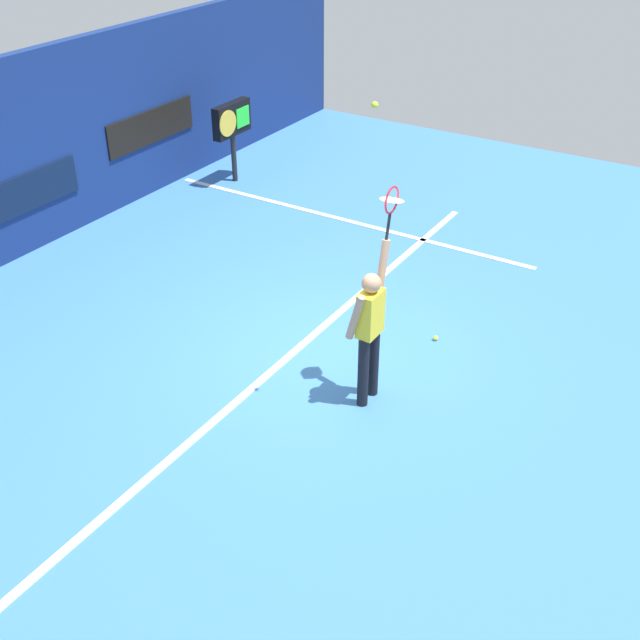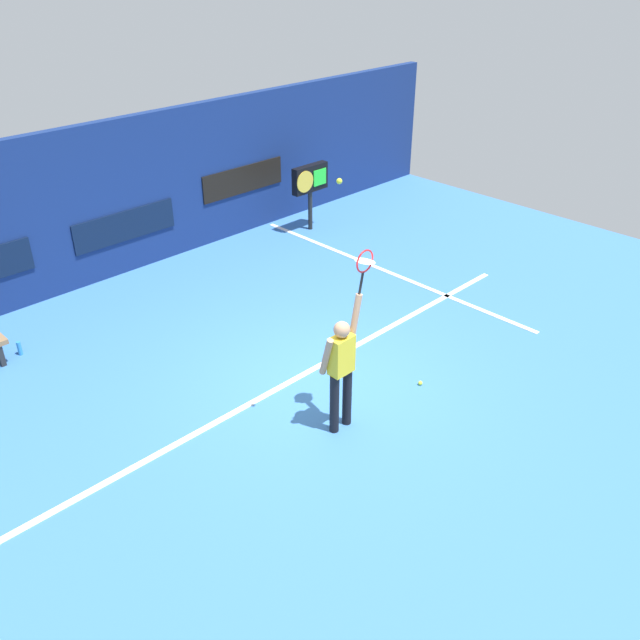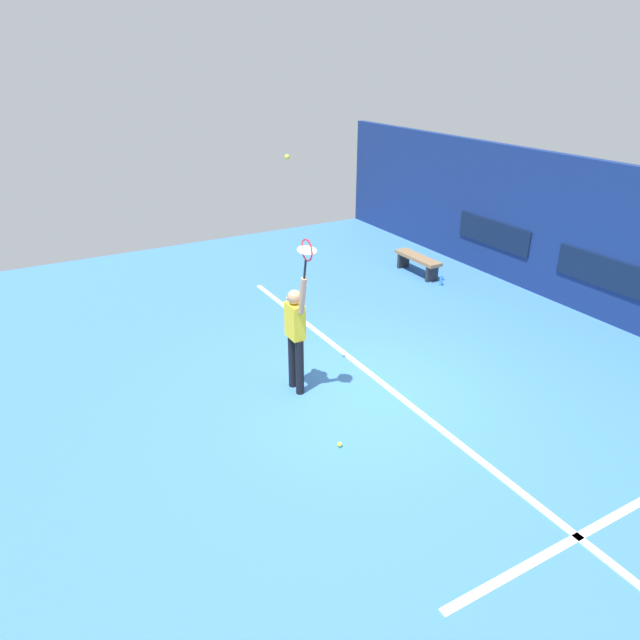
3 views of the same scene
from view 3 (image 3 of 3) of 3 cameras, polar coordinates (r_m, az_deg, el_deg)
name	(u,v)px [view 3 (image 3 of 3)]	position (r m, az deg, el deg)	size (l,w,h in m)	color
ground_plane	(362,392)	(9.07, 4.24, -7.18)	(18.00, 18.00, 0.00)	#3870B2
back_wall	(616,246)	(12.35, 27.44, 6.59)	(18.00, 0.20, 3.02)	navy
sponsor_banner_center	(606,273)	(12.41, 26.64, 4.19)	(2.20, 0.03, 0.60)	#0C1933
sponsor_banner_portside	(493,234)	(14.17, 16.90, 8.25)	(2.20, 0.03, 0.60)	#0C1933
court_baseline	(384,385)	(9.28, 6.45, -6.44)	(10.00, 0.10, 0.01)	white
tennis_player	(296,332)	(8.64, -2.45, -1.19)	(0.60, 0.31, 1.99)	black
tennis_racket	(307,252)	(7.80, -1.35, 6.77)	(0.37, 0.27, 0.62)	black
tennis_ball	(287,157)	(7.95, -3.32, 15.96)	(0.07, 0.07, 0.07)	#CCE033
court_bench	(418,261)	(13.98, 9.73, 5.87)	(1.40, 0.36, 0.45)	olive
water_bottle	(441,281)	(13.43, 12.00, 3.88)	(0.07, 0.07, 0.24)	#338CD8
spare_ball	(340,444)	(7.89, 1.99, -12.32)	(0.07, 0.07, 0.07)	#CCE033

